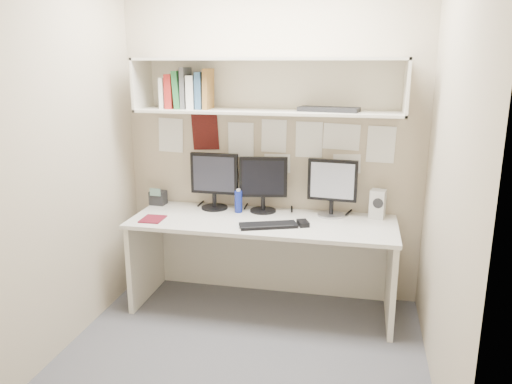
% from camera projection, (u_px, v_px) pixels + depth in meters
% --- Properties ---
extents(floor, '(2.40, 2.00, 0.01)m').
position_uv_depth(floor, '(243.00, 352.00, 3.35)').
color(floor, '#4B4B50').
rests_on(floor, ground).
extents(wall_back, '(2.40, 0.02, 2.60)m').
position_uv_depth(wall_back, '(272.00, 138.00, 3.97)').
color(wall_back, tan).
rests_on(wall_back, ground).
extents(wall_front, '(2.40, 0.02, 2.60)m').
position_uv_depth(wall_front, '(185.00, 208.00, 2.08)').
color(wall_front, tan).
rests_on(wall_front, ground).
extents(wall_left, '(0.02, 2.00, 2.60)m').
position_uv_depth(wall_left, '(64.00, 155.00, 3.27)').
color(wall_left, tan).
rests_on(wall_left, ground).
extents(wall_right, '(0.02, 2.00, 2.60)m').
position_uv_depth(wall_right, '(451.00, 171.00, 2.78)').
color(wall_right, tan).
rests_on(wall_right, ground).
extents(desk, '(2.00, 0.70, 0.73)m').
position_uv_depth(desk, '(262.00, 264.00, 3.87)').
color(desk, beige).
rests_on(desk, floor).
extents(overhead_hutch, '(2.00, 0.38, 0.40)m').
position_uv_depth(overhead_hutch, '(269.00, 85.00, 3.73)').
color(overhead_hutch, beige).
rests_on(overhead_hutch, wall_back).
extents(pinned_papers, '(1.92, 0.01, 0.48)m').
position_uv_depth(pinned_papers, '(271.00, 145.00, 3.98)').
color(pinned_papers, white).
rests_on(pinned_papers, wall_back).
extents(monitor_left, '(0.39, 0.21, 0.45)m').
position_uv_depth(monitor_left, '(214.00, 179.00, 4.02)').
color(monitor_left, black).
rests_on(monitor_left, desk).
extents(monitor_center, '(0.38, 0.21, 0.44)m').
position_uv_depth(monitor_center, '(263.00, 182.00, 3.94)').
color(monitor_center, black).
rests_on(monitor_center, desk).
extents(monitor_right, '(0.38, 0.21, 0.44)m').
position_uv_depth(monitor_right, '(332.00, 185.00, 3.83)').
color(monitor_right, '#A5A5AA').
rests_on(monitor_right, desk).
extents(keyboard, '(0.44, 0.28, 0.02)m').
position_uv_depth(keyboard, '(268.00, 225.00, 3.62)').
color(keyboard, black).
rests_on(keyboard, desk).
extents(mouse, '(0.11, 0.13, 0.04)m').
position_uv_depth(mouse, '(303.00, 223.00, 3.64)').
color(mouse, black).
rests_on(mouse, desk).
extents(speaker, '(0.13, 0.13, 0.22)m').
position_uv_depth(speaker, '(378.00, 204.00, 3.80)').
color(speaker, '#BABAB6').
rests_on(speaker, desk).
extents(blue_bottle, '(0.06, 0.06, 0.19)m').
position_uv_depth(blue_bottle, '(238.00, 201.00, 3.95)').
color(blue_bottle, navy).
rests_on(blue_bottle, desk).
extents(maroon_notebook, '(0.16, 0.20, 0.01)m').
position_uv_depth(maroon_notebook, '(153.00, 219.00, 3.78)').
color(maroon_notebook, '#5A0F1B').
rests_on(maroon_notebook, desk).
extents(desk_phone, '(0.13, 0.12, 0.15)m').
position_uv_depth(desk_phone, '(158.00, 198.00, 4.17)').
color(desk_phone, black).
rests_on(desk_phone, desk).
extents(book_stack, '(0.39, 0.19, 0.31)m').
position_uv_depth(book_stack, '(187.00, 90.00, 3.83)').
color(book_stack, white).
rests_on(book_stack, overhead_hutch).
extents(hutch_tray, '(0.46, 0.23, 0.03)m').
position_uv_depth(hutch_tray, '(329.00, 109.00, 3.62)').
color(hutch_tray, black).
rests_on(hutch_tray, overhead_hutch).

